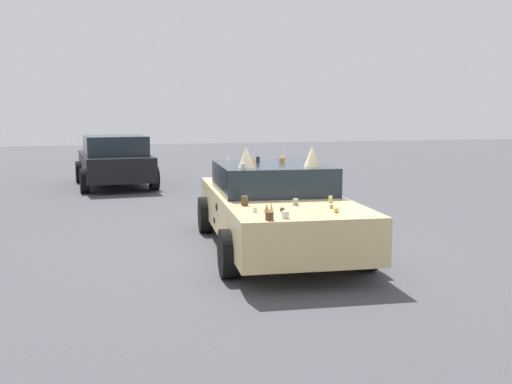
# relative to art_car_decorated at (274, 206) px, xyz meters

# --- Properties ---
(ground_plane) EXTENTS (60.00, 60.00, 0.00)m
(ground_plane) POSITION_rel_art_car_decorated_xyz_m (-0.04, 0.00, -0.66)
(ground_plane) COLOR #47474C
(art_car_decorated) EXTENTS (4.84, 2.38, 1.61)m
(art_car_decorated) POSITION_rel_art_car_decorated_xyz_m (0.00, 0.00, 0.00)
(art_car_decorated) COLOR #D8BC7F
(art_car_decorated) RESTS_ON ground
(parked_sedan_row_back_center) EXTENTS (4.01, 2.20, 1.44)m
(parked_sedan_row_back_center) POSITION_rel_art_car_decorated_xyz_m (8.50, 2.01, 0.06)
(parked_sedan_row_back_center) COLOR black
(parked_sedan_row_back_center) RESTS_ON ground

